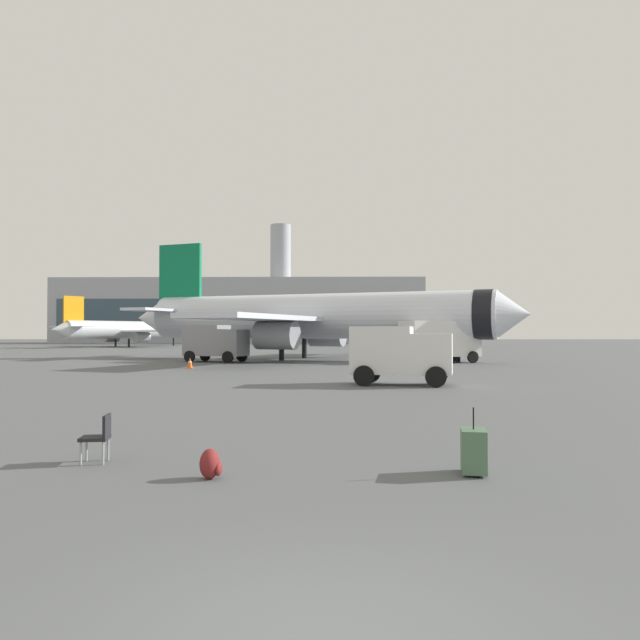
% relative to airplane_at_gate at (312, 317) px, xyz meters
% --- Properties ---
extents(airplane_at_gate, '(34.60, 31.67, 10.50)m').
position_rel_airplane_at_gate_xyz_m(airplane_at_gate, '(0.00, 0.00, 0.00)').
color(airplane_at_gate, silver).
rests_on(airplane_at_gate, ground).
extents(airplane_taxiing, '(20.96, 22.77, 7.70)m').
position_rel_airplane_at_gate_xyz_m(airplane_taxiing, '(-30.92, 46.83, -0.98)').
color(airplane_taxiing, silver).
rests_on(airplane_taxiing, ground).
extents(service_truck, '(5.26, 3.80, 2.90)m').
position_rel_airplane_at_gate_xyz_m(service_truck, '(-7.51, -4.12, -2.05)').
color(service_truck, gray).
rests_on(service_truck, ground).
extents(fuel_truck, '(6.46, 4.64, 3.20)m').
position_rel_airplane_at_gate_xyz_m(fuel_truck, '(9.85, -5.19, -1.88)').
color(fuel_truck, white).
rests_on(fuel_truck, ground).
extents(cargo_van, '(4.72, 3.09, 2.60)m').
position_rel_airplane_at_gate_xyz_m(cargo_van, '(4.70, -25.24, -2.21)').
color(cargo_van, white).
rests_on(cargo_van, ground).
extents(safety_cone_near, '(0.44, 0.44, 0.65)m').
position_rel_airplane_at_gate_xyz_m(safety_cone_near, '(5.19, -13.12, -3.33)').
color(safety_cone_near, '#F2590C').
rests_on(safety_cone_near, ground).
extents(safety_cone_mid, '(0.44, 0.44, 0.71)m').
position_rel_airplane_at_gate_xyz_m(safety_cone_mid, '(-7.54, -12.75, -3.31)').
color(safety_cone_mid, '#F2590C').
rests_on(safety_cone_mid, ground).
extents(rolling_suitcase, '(0.50, 0.69, 1.10)m').
position_rel_airplane_at_gate_xyz_m(rolling_suitcase, '(4.01, -42.77, -3.27)').
color(rolling_suitcase, '#476B4C').
rests_on(rolling_suitcase, ground).
extents(traveller_backpack, '(0.36, 0.40, 0.48)m').
position_rel_airplane_at_gate_xyz_m(traveller_backpack, '(-0.28, -43.18, -3.42)').
color(traveller_backpack, maroon).
rests_on(traveller_backpack, ground).
extents(gate_chair, '(0.54, 0.54, 0.86)m').
position_rel_airplane_at_gate_xyz_m(gate_chair, '(-2.53, -41.98, -3.16)').
color(gate_chair, black).
rests_on(gate_chair, ground).
extents(terminal_building, '(76.68, 17.34, 25.50)m').
position_rel_airplane_at_gate_xyz_m(terminal_building, '(-17.75, 81.54, 3.26)').
color(terminal_building, '#9EA3AD').
rests_on(terminal_building, ground).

